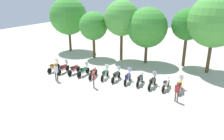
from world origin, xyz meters
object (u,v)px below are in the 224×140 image
(motorcycle_9, at_px, (152,82))
(tree_1, at_px, (93,26))
(motorcycle_7, at_px, (128,77))
(motorcycle_1, at_px, (63,68))
(motorcycle_3, at_px, (84,71))
(motorcycle_5, at_px, (105,74))
(person_0, at_px, (56,71))
(tree_2, at_px, (122,18))
(motorcycle_6, at_px, (116,75))
(motorcycle_11, at_px, (180,86))
(motorcycle_0, at_px, (54,67))
(person_1, at_px, (94,78))
(tree_5, at_px, (215,21))
(motorcycle_8, at_px, (140,79))
(person_2, at_px, (177,90))
(motorcycle_4, at_px, (93,73))
(tree_0, at_px, (68,16))
(tree_4, at_px, (188,25))
(tree_3, at_px, (147,28))
(motorcycle_10, at_px, (166,84))
(motorcycle_2, at_px, (74,69))

(motorcycle_9, distance_m, tree_1, 12.30)
(motorcycle_7, bearing_deg, motorcycle_1, 87.98)
(motorcycle_3, height_order, motorcycle_5, same)
(person_0, relative_size, tree_2, 0.24)
(motorcycle_6, xyz_separation_m, tree_1, (-6.17, 6.22, 3.78))
(motorcycle_3, bearing_deg, motorcycle_11, -85.98)
(motorcycle_0, bearing_deg, motorcycle_9, -91.43)
(motorcycle_6, bearing_deg, person_1, 155.71)
(motorcycle_9, bearing_deg, tree_5, -31.38)
(motorcycle_1, bearing_deg, motorcycle_8, -89.38)
(person_0, relative_size, person_2, 1.06)
(motorcycle_4, xyz_separation_m, tree_0, (-8.98, 8.31, 4.71))
(tree_4, bearing_deg, motorcycle_7, -118.02)
(motorcycle_3, bearing_deg, motorcycle_9, -86.75)
(person_0, height_order, tree_4, tree_4)
(motorcycle_3, bearing_deg, tree_3, -30.51)
(tree_1, bearing_deg, motorcycle_9, -32.41)
(motorcycle_8, bearing_deg, motorcycle_10, -93.47)
(motorcycle_9, bearing_deg, person_0, 108.93)
(motorcycle_10, distance_m, tree_0, 18.81)
(motorcycle_8, xyz_separation_m, motorcycle_10, (2.48, -0.01, 0.00))
(motorcycle_7, bearing_deg, tree_4, -33.57)
(motorcycle_4, xyz_separation_m, person_1, (1.40, -2.25, 0.43))
(motorcycle_5, relative_size, motorcycle_9, 1.00)
(person_2, bearing_deg, tree_1, 45.54)
(tree_0, bearing_deg, motorcycle_10, -25.79)
(person_2, bearing_deg, motorcycle_10, 20.89)
(motorcycle_0, relative_size, motorcycle_6, 1.00)
(motorcycle_1, height_order, motorcycle_11, same)
(motorcycle_9, height_order, person_2, person_2)
(person_0, bearing_deg, person_2, 64.07)
(motorcycle_4, distance_m, person_1, 2.69)
(tree_0, bearing_deg, motorcycle_2, -51.59)
(person_2, relative_size, tree_0, 0.21)
(motorcycle_0, distance_m, motorcycle_11, 13.62)
(tree_2, bearing_deg, person_2, -45.60)
(tree_0, height_order, tree_3, tree_0)
(person_1, bearing_deg, motorcycle_3, -76.03)
(person_0, bearing_deg, tree_0, -179.45)
(tree_2, bearing_deg, tree_5, -1.70)
(person_1, bearing_deg, motorcycle_10, 169.25)
(motorcycle_0, relative_size, motorcycle_10, 1.00)
(motorcycle_4, bearing_deg, tree_5, -65.39)
(motorcycle_9, xyz_separation_m, tree_3, (-2.83, 7.05, 3.92))
(motorcycle_0, height_order, tree_5, tree_5)
(motorcycle_3, height_order, tree_2, tree_2)
(tree_5, bearing_deg, person_1, -135.29)
(motorcycle_6, bearing_deg, motorcycle_9, -92.36)
(motorcycle_1, distance_m, tree_1, 7.68)
(person_0, bearing_deg, tree_3, 118.27)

